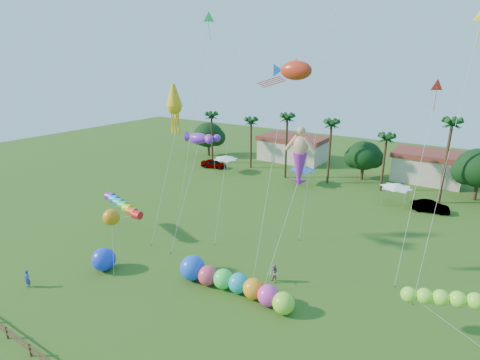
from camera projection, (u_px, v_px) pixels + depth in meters
The scene contains 19 objects.
ground at pixel (162, 338), 26.31m from camera, with size 160.00×160.00×0.00m, color #285116.
tree_line at pixel (379, 157), 58.20m from camera, with size 69.46×8.91×11.00m.
buildings_row at pixel (348, 158), 67.15m from camera, with size 35.00×7.00×4.00m.
tent_row at pixel (301, 169), 57.56m from camera, with size 31.00×4.00×0.60m.
car_a at pixel (214, 164), 68.06m from camera, with size 1.87×4.64×1.58m, color #4C4C54.
car_b at pixel (431, 207), 48.06m from camera, with size 1.54×4.43×1.46m, color #4C4C54.
spectator_a at pixel (27, 279), 31.94m from camera, with size 0.60×0.39×1.63m, color #2E46A1.
spectator_b at pixel (274, 274), 32.62m from camera, with size 0.85×0.66×1.74m, color #A19786.
caterpillar_inflatable at pixel (231, 282), 31.31m from camera, with size 10.92×2.56×2.23m.
blue_ball at pixel (104, 259), 34.57m from camera, with size 2.17×2.17×2.17m, color #1B3BF9.
rainbow_tube at pixel (126, 212), 40.44m from camera, with size 9.09×2.79×3.50m.
green_worm at pixel (409, 295), 26.02m from camera, with size 9.00×3.49×3.72m.
orange_ball_kite at pixel (111, 217), 32.87m from camera, with size 1.94×1.94×6.22m.
merman_kite at pixel (300, 160), 31.65m from camera, with size 2.38×5.72×13.00m.
fish_kite at pixel (296, 71), 31.72m from camera, with size 4.52×6.81×18.72m.
squid_kite at pixel (174, 107), 37.31m from camera, with size 2.28×4.53×16.56m.
lobster_kite at pixel (199, 138), 36.55m from camera, with size 4.03×4.90×12.12m.
delta_kite_red at pixel (436, 89), 30.86m from camera, with size 1.12×5.36×17.21m.
delta_kite_green at pixel (208, 22), 38.45m from camera, with size 2.53×5.26×23.45m.
Camera 1 is at (16.50, -15.13, 18.56)m, focal length 28.00 mm.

